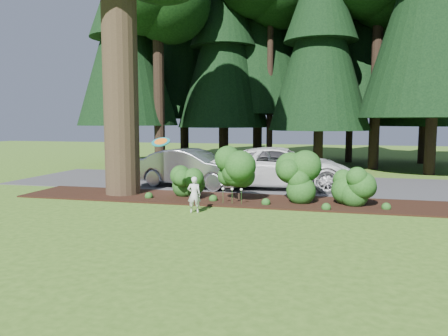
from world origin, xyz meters
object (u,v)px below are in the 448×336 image
car_white_suv (282,167)px  frisbee (161,142)px  child (194,195)px  car_dark_suv (279,164)px  car_silver_wagon (192,168)px

car_white_suv → frisbee: 6.32m
child → car_dark_suv: bearing=-115.2°
car_silver_wagon → car_white_suv: size_ratio=0.80×
car_white_suv → frisbee: bearing=146.5°
car_white_suv → child: 5.72m
car_silver_wagon → frisbee: size_ratio=8.53×
car_silver_wagon → child: size_ratio=4.31×
car_silver_wagon → car_white_suv: car_white_suv is taller
car_silver_wagon → child: (1.57, -4.66, -0.26)m
car_dark_suv → child: (-1.60, -7.32, -0.23)m
child → frisbee: bearing=-7.1°
car_white_suv → frisbee: frisbee is taller
car_silver_wagon → car_dark_suv: 4.14m
car_white_suv → car_dark_suv: bearing=4.9°
car_dark_suv → frisbee: 7.97m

